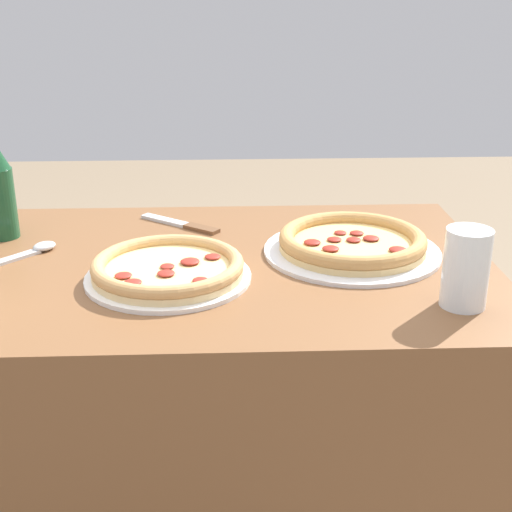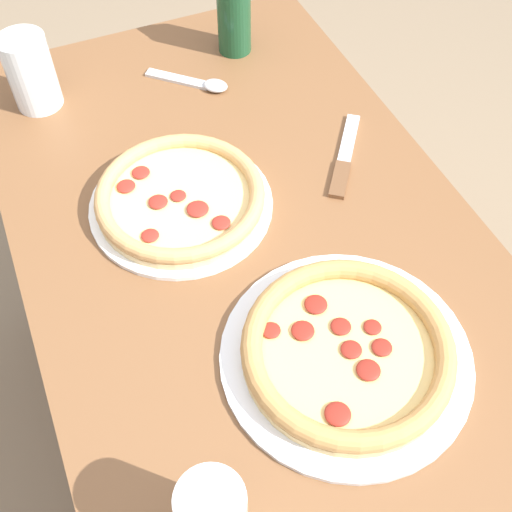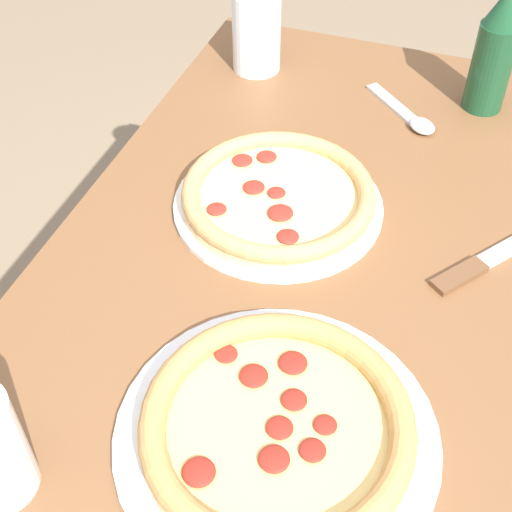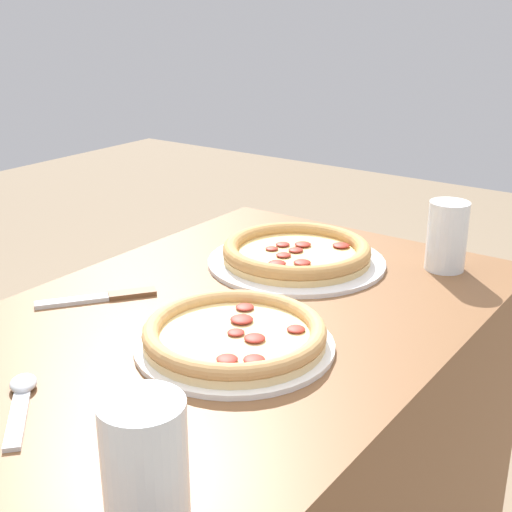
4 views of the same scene
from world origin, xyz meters
TOP-DOWN VIEW (x-y plane):
  - ground_plane at (0.00, 0.00)m, footprint 8.00×8.00m
  - table at (0.00, 0.00)m, footprint 1.08×0.68m
  - pizza_veggie at (0.29, 0.03)m, footprint 0.33×0.33m
  - pizza_pepperoni at (-0.05, -0.08)m, footprint 0.29×0.29m
  - glass_iced_tea at (-0.39, -0.23)m, footprint 0.08×0.08m
  - beer_bottle at (-0.40, 0.15)m, footprint 0.06×0.06m
  - knife at (-0.04, 0.21)m, footprint 0.17×0.14m
  - spoon at (-0.32, 0.05)m, footprint 0.13×0.14m

SIDE VIEW (x-z plane):
  - ground_plane at x=0.00m, z-range 0.00..0.00m
  - table at x=0.00m, z-range 0.00..0.78m
  - knife at x=-0.04m, z-range 0.78..0.79m
  - spoon at x=-0.32m, z-range 0.78..0.79m
  - pizza_pepperoni at x=-0.05m, z-range 0.78..0.82m
  - pizza_veggie at x=0.29m, z-range 0.78..0.82m
  - glass_iced_tea at x=-0.39m, z-range 0.77..0.91m
  - beer_bottle at x=-0.40m, z-range 0.77..0.99m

